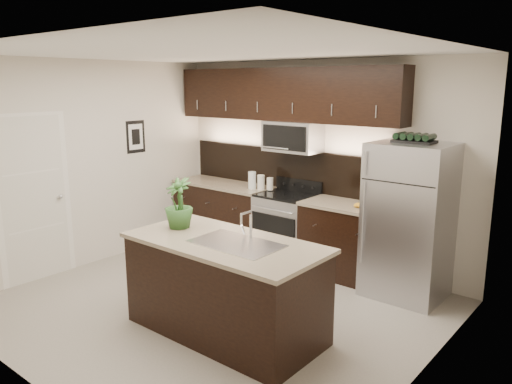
% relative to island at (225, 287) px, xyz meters
% --- Properties ---
extents(ground, '(4.50, 4.50, 0.00)m').
position_rel_island_xyz_m(ground, '(-0.49, 0.35, -0.47)').
color(ground, gray).
rests_on(ground, ground).
extents(room_walls, '(4.52, 4.02, 2.71)m').
position_rel_island_xyz_m(room_walls, '(-0.60, 0.32, 1.22)').
color(room_walls, beige).
rests_on(room_walls, ground).
extents(counter_run, '(3.51, 0.65, 0.94)m').
position_rel_island_xyz_m(counter_run, '(-0.95, 2.04, -0.00)').
color(counter_run, black).
rests_on(counter_run, ground).
extents(upper_fixtures, '(3.49, 0.40, 1.66)m').
position_rel_island_xyz_m(upper_fixtures, '(-0.92, 2.19, 1.67)').
color(upper_fixtures, black).
rests_on(upper_fixtures, counter_run).
extents(island, '(1.96, 0.96, 0.94)m').
position_rel_island_xyz_m(island, '(0.00, 0.00, 0.00)').
color(island, black).
rests_on(island, ground).
extents(sink_faucet, '(0.84, 0.50, 0.28)m').
position_rel_island_xyz_m(sink_faucet, '(0.15, 0.01, 0.48)').
color(sink_faucet, silver).
rests_on(sink_faucet, island).
extents(refrigerator, '(0.85, 0.77, 1.76)m').
position_rel_island_xyz_m(refrigerator, '(0.99, 1.98, 0.41)').
color(refrigerator, '#B2B2B7').
rests_on(refrigerator, ground).
extents(wine_rack, '(0.44, 0.27, 0.10)m').
position_rel_island_xyz_m(wine_rack, '(0.99, 1.98, 1.34)').
color(wine_rack, black).
rests_on(wine_rack, refrigerator).
extents(plant, '(0.29, 0.29, 0.52)m').
position_rel_island_xyz_m(plant, '(-0.66, 0.03, 0.73)').
color(plant, '#2C5722').
rests_on(plant, island).
extents(canisters, '(0.35, 0.20, 0.24)m').
position_rel_island_xyz_m(canisters, '(-1.22, 2.03, 0.58)').
color(canisters, silver).
rests_on(canisters, counter_run).
extents(french_press, '(0.10, 0.10, 0.29)m').
position_rel_island_xyz_m(french_press, '(0.68, 1.99, 0.57)').
color(french_press, silver).
rests_on(french_press, counter_run).
extents(bananas, '(0.23, 0.21, 0.06)m').
position_rel_island_xyz_m(bananas, '(0.35, 1.96, 0.50)').
color(bananas, gold).
rests_on(bananas, counter_run).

